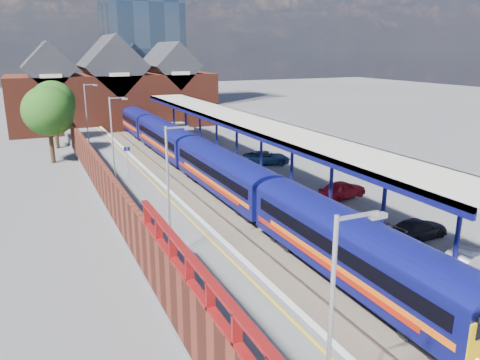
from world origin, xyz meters
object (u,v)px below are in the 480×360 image
at_px(lamp_post_c, 114,135).
at_px(lamp_post_d, 88,111).
at_px(train, 191,151).
at_px(parked_car_blue, 267,158).
at_px(lamp_post_b, 171,185).
at_px(parked_car_dark, 418,229).
at_px(parked_car_silver, 471,260).
at_px(relay_cabinet, 472,334).
at_px(parked_car_red, 342,189).
at_px(platform_sign, 127,156).
at_px(lamp_post_a, 335,330).

bearing_deg(lamp_post_c, lamp_post_d, 90.00).
xyz_separation_m(train, parked_car_blue, (6.39, -3.46, -0.49)).
bearing_deg(lamp_post_b, parked_car_blue, 49.08).
xyz_separation_m(lamp_post_b, parked_car_dark, (13.67, -3.46, -3.41)).
height_order(parked_car_silver, relay_cabinet, parked_car_silver).
height_order(lamp_post_d, parked_car_red, lamp_post_d).
distance_m(platform_sign, relay_cabinet, 30.15).
distance_m(parked_car_silver, relay_cabinet, 5.07).
height_order(lamp_post_c, parked_car_dark, lamp_post_c).
bearing_deg(relay_cabinet, parked_car_silver, 54.06).
xyz_separation_m(lamp_post_c, parked_car_red, (14.35, -11.32, -3.33)).
height_order(parked_car_red, parked_car_dark, parked_car_red).
relative_size(lamp_post_a, lamp_post_c, 1.00).
distance_m(train, lamp_post_a, 34.91).
relative_size(platform_sign, parked_car_blue, 0.55).
relative_size(platform_sign, relay_cabinet, 2.50).
xyz_separation_m(platform_sign, parked_car_silver, (11.48, -25.75, -1.07)).
bearing_deg(lamp_post_b, platform_sign, 85.67).
xyz_separation_m(lamp_post_a, lamp_post_c, (0.00, 30.00, 0.00)).
height_order(lamp_post_a, parked_car_dark, lamp_post_a).
bearing_deg(lamp_post_b, relay_cabinet, -50.32).
relative_size(train, lamp_post_b, 9.41).
height_order(platform_sign, parked_car_blue, platform_sign).
height_order(train, relay_cabinet, train).
relative_size(train, relay_cabinet, 65.90).
xyz_separation_m(platform_sign, parked_car_dark, (12.30, -21.46, -1.11)).
height_order(lamp_post_a, platform_sign, lamp_post_a).
bearing_deg(parked_car_blue, parked_car_dark, -162.58).
bearing_deg(parked_car_blue, lamp_post_b, 158.16).
height_order(lamp_post_c, platform_sign, lamp_post_c).
relative_size(lamp_post_b, parked_car_red, 1.80).
relative_size(parked_car_dark, relay_cabinet, 4.02).
bearing_deg(lamp_post_b, lamp_post_d, 90.00).
xyz_separation_m(lamp_post_b, platform_sign, (1.36, 18.00, -2.30)).
xyz_separation_m(lamp_post_b, relay_cabinet, (9.16, -11.04, -4.49)).
bearing_deg(lamp_post_b, parked_car_dark, -14.20).
bearing_deg(lamp_post_d, parked_car_silver, -72.09).
relative_size(lamp_post_d, parked_car_blue, 1.55).
height_order(lamp_post_b, lamp_post_d, same).
xyz_separation_m(lamp_post_a, parked_car_blue, (14.24, 30.43, -3.36)).
relative_size(train, parked_car_silver, 17.62).
height_order(parked_car_red, parked_car_silver, parked_car_red).
relative_size(train, platform_sign, 26.36).
xyz_separation_m(lamp_post_a, lamp_post_b, (0.00, 14.00, 0.00)).
bearing_deg(lamp_post_a, platform_sign, 87.56).
xyz_separation_m(lamp_post_b, lamp_post_c, (0.00, 16.00, 0.00)).
bearing_deg(parked_car_blue, relay_cabinet, -171.40).
height_order(lamp_post_a, parked_car_silver, lamp_post_a).
bearing_deg(platform_sign, relay_cabinet, -74.97).
bearing_deg(train, lamp_post_b, -111.55).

